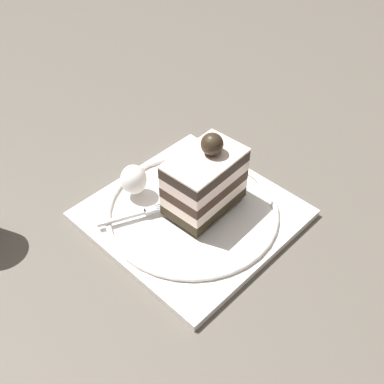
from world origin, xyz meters
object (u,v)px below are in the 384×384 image
Objects in this scene: cake_slice at (207,179)px; fork at (139,213)px; dessert_plate at (192,213)px; whipped_cream_dollop at (134,180)px.

fork is at bearing -113.41° from cake_slice.
dessert_plate is 2.45× the size of cake_slice.
cake_slice reaches higher than dessert_plate.
cake_slice is 2.62× the size of whipped_cream_dollop.
dessert_plate is 0.06m from cake_slice.
whipped_cream_dollop is (-0.08, -0.07, -0.02)m from cake_slice.
whipped_cream_dollop reaches higher than fork.
cake_slice is at bearing 66.59° from fork.
dessert_plate is at bearing -99.88° from cake_slice.
whipped_cream_dollop reaches higher than dessert_plate.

